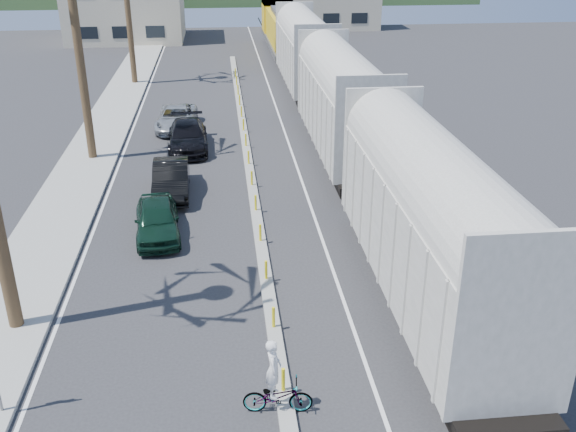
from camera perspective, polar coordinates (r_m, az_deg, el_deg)
name	(u,v)px	position (r m, az deg, el deg)	size (l,w,h in m)	color
sidewalk	(98,141)	(39.10, -16.51, 6.40)	(3.00, 90.00, 0.15)	gray
rails	(320,121)	(41.81, 2.85, 8.47)	(1.56, 100.00, 0.06)	black
median	(249,165)	(33.69, -3.51, 4.54)	(0.45, 60.00, 0.85)	gray
lane_markings	(208,139)	(38.47, -7.12, 6.84)	(9.42, 90.00, 0.01)	silver
freight_train	(324,81)	(39.77, 3.25, 11.90)	(3.00, 60.94, 5.85)	#AAA79C
car_lead	(157,219)	(26.37, -11.56, -0.28)	(2.14, 4.45, 1.47)	black
car_second	(171,179)	(30.38, -10.34, 3.27)	(1.75, 4.69, 1.53)	black
car_third	(188,136)	(36.55, -8.90, 7.03)	(2.35, 5.35, 1.53)	black
car_rear	(177,118)	(40.49, -9.88, 8.58)	(2.54, 5.10, 1.39)	#A9ACAF
cyclist	(277,390)	(17.03, -1.02, -15.17)	(1.01, 1.94, 2.20)	#9EA0A5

